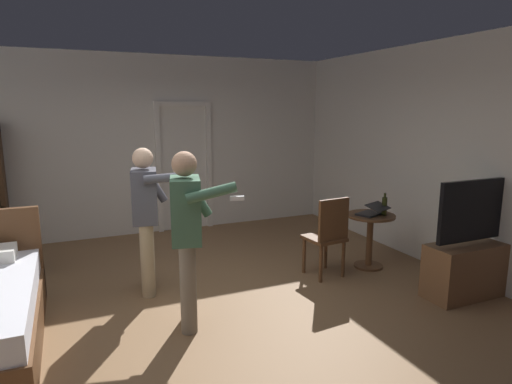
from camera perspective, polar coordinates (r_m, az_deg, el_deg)
ground_plane at (r=4.57m, az=-7.50°, el=-15.55°), size 7.03×7.03×0.00m
wall_back at (r=7.26m, az=-14.89°, el=5.85°), size 6.63×0.12×2.85m
wall_right at (r=5.90m, az=24.21°, el=4.13°), size 0.12×6.55×2.85m
doorway_frame at (r=7.34m, az=-9.39°, el=4.51°), size 0.93×0.08×2.13m
tv_flatscreen at (r=5.37m, az=26.51°, el=-8.05°), size 1.13×0.40×1.29m
side_table at (r=5.78m, az=14.66°, el=-5.07°), size 0.61×0.61×0.70m
laptop at (r=5.67m, az=14.93°, el=-2.43°), size 0.42×0.42×0.16m
bottle_on_table at (r=5.72m, az=16.42°, el=-1.71°), size 0.06×0.06×0.28m
wooden_chair at (r=5.32m, az=9.39°, el=-5.40°), size 0.46×0.46×0.99m
person_blue_shirt at (r=4.02m, az=-8.95°, el=-4.72°), size 0.60×0.67×1.66m
person_striped_shirt at (r=4.87m, az=-14.10°, el=-2.48°), size 0.66×0.64×1.62m
suitcase_dark at (r=6.20m, az=-29.29°, el=-7.70°), size 0.66×0.43×0.39m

